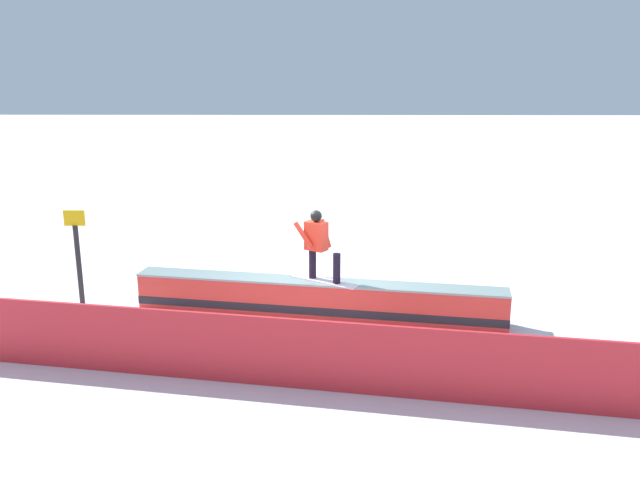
# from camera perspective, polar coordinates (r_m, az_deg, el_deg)

# --- Properties ---
(ground_plane) EXTENTS (120.00, 120.00, 0.00)m
(ground_plane) POSITION_cam_1_polar(r_m,az_deg,el_deg) (12.50, -0.27, -6.65)
(ground_plane) COLOR white
(grind_box) EXTENTS (7.10, 1.76, 0.70)m
(grind_box) POSITION_cam_1_polar(r_m,az_deg,el_deg) (12.39, -0.27, -5.28)
(grind_box) COLOR red
(grind_box) RESTS_ON ground_plane
(snowboarder) EXTENTS (1.34, 1.01, 1.35)m
(snowboarder) POSITION_cam_1_polar(r_m,az_deg,el_deg) (12.11, -0.15, -0.28)
(snowboarder) COLOR silver
(snowboarder) RESTS_ON grind_box
(safety_fence) EXTENTS (12.31, 2.21, 1.09)m
(safety_fence) POSITION_cam_1_polar(r_m,az_deg,el_deg) (9.53, -0.60, -10.14)
(safety_fence) COLOR red
(safety_fence) RESTS_ON ground_plane
(trail_marker) EXTENTS (0.40, 0.10, 2.00)m
(trail_marker) POSITION_cam_1_polar(r_m,az_deg,el_deg) (13.30, -20.59, -1.45)
(trail_marker) COLOR #262628
(trail_marker) RESTS_ON ground_plane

